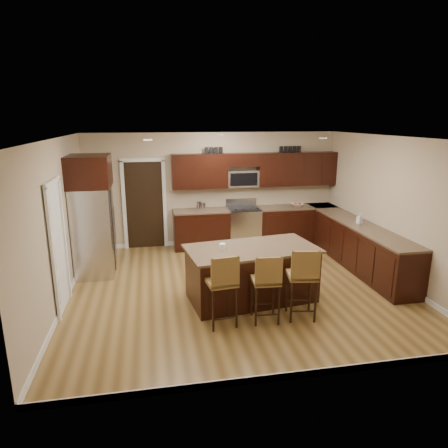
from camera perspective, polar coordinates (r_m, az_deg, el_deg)
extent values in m
plane|color=olive|center=(7.45, 1.94, -8.99)|extent=(6.00, 6.00, 0.00)
plane|color=silver|center=(6.82, 2.14, 12.23)|extent=(6.00, 6.00, 0.00)
plane|color=tan|center=(9.66, -1.51, 4.96)|extent=(6.00, 0.00, 6.00)
plane|color=tan|center=(7.02, -22.63, 0.00)|extent=(0.00, 5.50, 5.50)
plane|color=tan|center=(8.19, 22.99, 1.97)|extent=(0.00, 5.50, 5.50)
cube|color=black|center=(9.52, -3.27, -0.83)|extent=(1.30, 0.60, 0.88)
cube|color=black|center=(10.09, 10.26, -0.14)|extent=(1.94, 0.60, 0.88)
cube|color=black|center=(8.66, 19.02, -3.26)|extent=(0.60, 3.35, 0.88)
cube|color=brown|center=(9.41, -3.31, 1.87)|extent=(1.30, 0.63, 0.04)
cube|color=brown|center=(9.98, 10.38, 2.41)|extent=(1.94, 0.63, 0.04)
cube|color=brown|center=(8.53, 19.28, -0.32)|extent=(0.63, 3.35, 0.04)
cube|color=black|center=(9.38, -3.50, 7.54)|extent=(1.30, 0.33, 0.80)
cube|color=black|center=(9.95, 10.35, 7.75)|extent=(1.94, 0.33, 0.80)
cube|color=black|center=(9.53, 2.71, 9.18)|extent=(0.76, 0.33, 0.30)
cube|color=silver|center=(9.70, 2.78, -0.47)|extent=(0.76, 0.64, 0.90)
cube|color=black|center=(9.59, 2.81, 2.18)|extent=(0.76, 0.60, 0.03)
cube|color=black|center=(9.42, 3.19, -0.94)|extent=(0.65, 0.01, 0.45)
cube|color=silver|center=(9.82, 2.46, 3.15)|extent=(0.76, 0.05, 0.18)
cube|color=silver|center=(9.61, 2.65, 6.52)|extent=(0.76, 0.31, 0.40)
cube|color=black|center=(9.59, -11.27, 2.65)|extent=(0.85, 0.03, 2.06)
cube|color=white|center=(6.82, -22.69, -3.31)|extent=(0.03, 0.80, 2.04)
cube|color=black|center=(6.86, 3.93, -7.20)|extent=(2.19, 1.30, 0.88)
cube|color=brown|center=(6.70, 4.00, -3.55)|extent=(2.30, 1.41, 0.04)
cube|color=black|center=(7.02, 3.87, -10.19)|extent=(2.10, 1.21, 0.09)
cube|color=olive|center=(5.93, -0.39, -8.28)|extent=(0.47, 0.47, 0.06)
cube|color=olive|center=(5.68, 0.18, -6.96)|extent=(0.42, 0.09, 0.45)
cylinder|color=black|center=(5.89, -1.84, -12.26)|extent=(0.04, 0.04, 0.65)
cylinder|color=black|center=(5.95, 1.67, -11.97)|extent=(0.04, 0.04, 0.65)
cylinder|color=black|center=(6.21, -2.35, -10.77)|extent=(0.04, 0.04, 0.65)
cylinder|color=black|center=(6.27, 0.97, -10.51)|extent=(0.04, 0.04, 0.65)
cube|color=olive|center=(6.09, 5.98, -8.01)|extent=(0.43, 0.43, 0.06)
cube|color=olive|center=(5.84, 6.42, -6.79)|extent=(0.41, 0.07, 0.43)
cylinder|color=black|center=(6.03, 4.75, -11.76)|extent=(0.03, 0.03, 0.63)
cylinder|color=black|center=(6.13, 7.94, -11.43)|extent=(0.03, 0.03, 0.63)
cylinder|color=black|center=(6.34, 3.92, -10.39)|extent=(0.03, 0.03, 0.63)
cylinder|color=black|center=(6.42, 6.96, -10.10)|extent=(0.03, 0.03, 0.63)
cube|color=olive|center=(6.25, 11.07, -7.21)|extent=(0.49, 0.49, 0.06)
cube|color=olive|center=(6.00, 11.58, -5.92)|extent=(0.43, 0.10, 0.46)
cylinder|color=black|center=(6.18, 9.92, -11.09)|extent=(0.04, 0.04, 0.66)
cylinder|color=black|center=(6.31, 13.10, -10.70)|extent=(0.04, 0.04, 0.66)
cylinder|color=black|center=(6.49, 8.79, -9.73)|extent=(0.04, 0.04, 0.66)
cylinder|color=black|center=(6.61, 11.83, -9.39)|extent=(0.04, 0.04, 0.66)
cube|color=silver|center=(8.19, -18.08, -1.00)|extent=(0.72, 0.88, 1.75)
cube|color=black|center=(8.15, -15.55, -0.89)|extent=(0.01, 0.02, 1.66)
cylinder|color=silver|center=(8.05, -15.45, -0.43)|extent=(0.02, 0.02, 0.78)
cylinder|color=silver|center=(8.20, -15.36, -0.14)|extent=(0.02, 0.02, 0.78)
cube|color=black|center=(7.97, -18.76, 7.15)|extent=(0.78, 0.94, 0.60)
cube|color=brown|center=(8.59, 0.82, -5.62)|extent=(1.05, 0.88, 0.01)
imported|color=silver|center=(9.97, 10.43, 2.72)|extent=(0.30, 0.30, 0.07)
imported|color=#B2B2B2|center=(8.64, 18.82, 0.77)|extent=(0.12, 0.12, 0.21)
cylinder|color=silver|center=(9.38, -3.59, 2.61)|extent=(0.12, 0.12, 0.21)
cylinder|color=silver|center=(9.39, -2.98, 2.52)|extent=(0.11, 0.11, 0.17)
cylinder|color=white|center=(6.57, -0.22, -3.23)|extent=(0.10, 0.10, 0.10)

